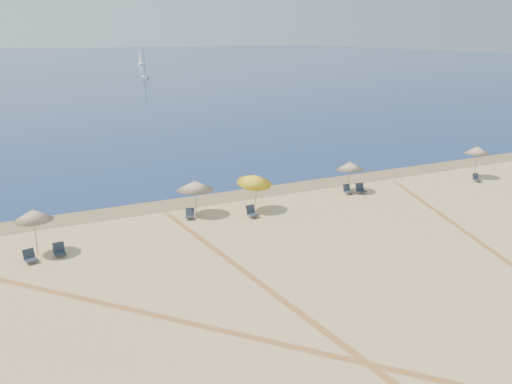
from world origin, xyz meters
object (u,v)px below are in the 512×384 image
at_px(umbrella_1, 33,215).
at_px(umbrella_4, 350,166).
at_px(sailboat_2, 144,69).
at_px(chair_7, 477,178).
at_px(umbrella_2, 195,185).
at_px(chair_2, 59,250).
at_px(umbrella_5, 477,150).
at_px(sailboat_1, 140,59).
at_px(chair_1, 30,257).
at_px(chair_6, 361,189).
at_px(umbrella_3, 255,179).
at_px(chair_5, 348,190).
at_px(chair_3, 190,214).
at_px(chair_4, 252,212).

relative_size(umbrella_1, umbrella_4, 1.11).
xyz_separation_m(umbrella_1, sailboat_2, (35.16, 106.86, 0.17)).
bearing_deg(chair_7, umbrella_4, 171.35).
distance_m(umbrella_2, chair_2, 9.09).
distance_m(umbrella_5, sailboat_2, 105.73).
relative_size(umbrella_4, sailboat_1, 0.32).
bearing_deg(umbrella_5, chair_1, -176.56).
height_order(umbrella_4, sailboat_1, sailboat_1).
bearing_deg(chair_2, sailboat_1, 72.65).
xyz_separation_m(chair_6, sailboat_2, (13.56, 105.12, 2.04)).
xyz_separation_m(umbrella_4, umbrella_5, (11.10, -1.16, 0.30)).
bearing_deg(chair_2, chair_1, -171.67).
bearing_deg(umbrella_3, sailboat_2, 78.16).
distance_m(chair_5, sailboat_1, 166.43).
height_order(chair_3, chair_7, chair_3).
bearing_deg(chair_6, chair_1, -165.58).
height_order(umbrella_2, chair_5, umbrella_2).
bearing_deg(chair_5, sailboat_1, 77.07).
bearing_deg(chair_4, chair_5, -0.88).
bearing_deg(umbrella_3, chair_6, 2.48).
distance_m(umbrella_3, chair_7, 18.52).
xyz_separation_m(umbrella_3, sailboat_1, (36.79, 164.53, -0.01)).
bearing_deg(chair_1, chair_7, -13.51).
height_order(umbrella_4, chair_6, umbrella_4).
bearing_deg(umbrella_2, umbrella_4, 0.07).
bearing_deg(umbrella_3, umbrella_1, -174.02).
xyz_separation_m(umbrella_2, umbrella_4, (11.58, 0.01, -0.02)).
bearing_deg(umbrella_3, umbrella_5, -0.59).
relative_size(umbrella_2, umbrella_4, 1.01).
relative_size(chair_4, chair_5, 1.21).
height_order(umbrella_4, chair_2, umbrella_4).
bearing_deg(chair_5, chair_7, -12.00).
bearing_deg(umbrella_3, chair_1, -170.92).
bearing_deg(chair_1, chair_2, -6.17).
height_order(umbrella_4, chair_4, umbrella_4).
distance_m(umbrella_3, chair_1, 13.76).
bearing_deg(umbrella_1, chair_3, 12.19).
height_order(umbrella_3, chair_7, umbrella_3).
distance_m(chair_7, sailboat_1, 166.61).
xyz_separation_m(chair_4, chair_5, (8.27, 1.52, -0.03)).
bearing_deg(umbrella_2, sailboat_1, 76.13).
height_order(umbrella_1, umbrella_3, umbrella_3).
bearing_deg(chair_4, umbrella_2, 137.70).
xyz_separation_m(umbrella_5, chair_7, (-0.69, -0.85, -1.95)).
height_order(chair_3, chair_4, chair_4).
bearing_deg(chair_7, sailboat_1, 85.98).
bearing_deg(chair_7, chair_6, 174.09).
xyz_separation_m(chair_3, chair_5, (11.80, 0.12, 0.01)).
bearing_deg(chair_4, umbrella_3, 43.42).
bearing_deg(sailboat_1, umbrella_1, -102.49).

